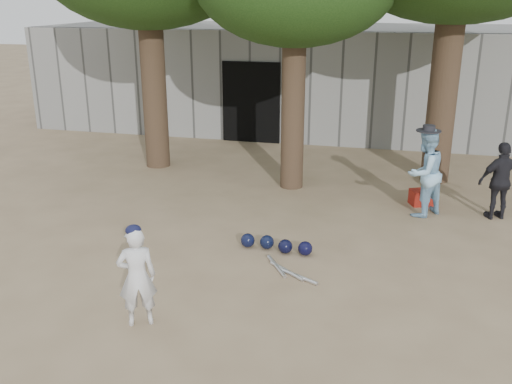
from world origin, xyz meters
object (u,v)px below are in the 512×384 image
(boy_player, at_px, (137,277))
(spectator_dark, at_px, (501,181))
(spectator_blue, at_px, (424,173))
(red_bag, at_px, (422,197))

(boy_player, bearing_deg, spectator_dark, -162.07)
(spectator_dark, bearing_deg, boy_player, 24.49)
(spectator_blue, bearing_deg, red_bag, -140.63)
(spectator_dark, height_order, red_bag, spectator_dark)
(boy_player, distance_m, red_bag, 6.36)
(spectator_blue, relative_size, spectator_dark, 1.14)
(red_bag, bearing_deg, boy_player, -124.02)
(boy_player, distance_m, spectator_blue, 5.87)
(boy_player, xyz_separation_m, red_bag, (3.55, 5.26, -0.50))
(boy_player, xyz_separation_m, spectator_blue, (3.52, 4.70, 0.17))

